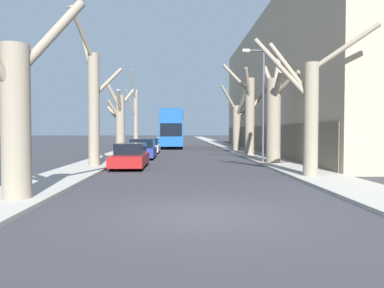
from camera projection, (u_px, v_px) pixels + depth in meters
ground_plane at (201, 215)px, 9.11m from camera, size 300.00×300.00×0.00m
sidewalk_left at (147, 143)px, 58.84m from camera, size 2.46×120.00×0.12m
sidewalk_right at (217, 143)px, 59.24m from camera, size 2.46×120.00×0.12m
building_facade_right at (308, 87)px, 35.52m from camera, size 10.08×37.93×12.36m
street_tree_left_0 at (13, 108)px, 10.60m from camera, size 4.42×3.02×6.11m
street_tree_left_1 at (94, 102)px, 20.65m from camera, size 2.45×4.43×8.30m
street_tree_left_2 at (120, 121)px, 30.41m from camera, size 2.23×3.70×6.02m
street_tree_left_3 at (135, 118)px, 40.73m from camera, size 1.21×3.30×8.44m
street_tree_right_0 at (309, 109)px, 16.02m from camera, size 4.88×2.30×6.49m
street_tree_right_1 at (274, 114)px, 22.68m from camera, size 1.68×4.10×6.64m
street_tree_right_2 at (250, 113)px, 30.12m from camera, size 4.20×2.40×7.46m
street_tree_right_3 at (237, 122)px, 37.22m from camera, size 3.63×2.87×6.51m
double_decker_bus at (172, 127)px, 45.29m from camera, size 2.60×11.66×4.43m
parked_car_0 at (130, 156)px, 20.67m from camera, size 1.75×4.57×1.35m
parked_car_1 at (142, 149)px, 27.54m from camera, size 1.89×4.36×1.44m
parked_car_2 at (149, 146)px, 34.01m from camera, size 1.83×4.38×1.36m
lamp_post at (262, 99)px, 23.09m from camera, size 1.40×0.20×7.12m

